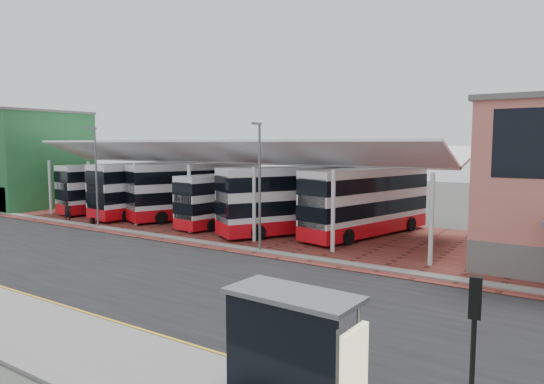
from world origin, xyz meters
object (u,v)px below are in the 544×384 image
Objects in this scene: bus_5 at (366,202)px; bus_0 at (117,187)px; traffic_signal_west at (474,335)px; bus_shelter at (297,340)px; bus_4 at (297,200)px; pedestrian at (68,211)px; bus_2 at (196,191)px; bus_1 at (151,189)px; bus_3 at (232,199)px.

bus_0 is at bearing -162.61° from bus_5.
bus_0 reaches higher than traffic_signal_west.
bus_0 is 0.95× the size of bus_5.
traffic_signal_west reaches higher than bus_shelter.
bus_4 is 20.51m from pedestrian.
bus_2 is 32.56m from bus_shelter.
bus_shelter is (31.93, -15.03, 1.02)m from pedestrian.
bus_shelter is at bearing -177.75° from traffic_signal_west.
bus_1 reaches higher than bus_shelter.
bus_1 is at bearing -172.62° from bus_3.
bus_5 reaches higher than bus_1.
bus_3 is 2.75× the size of traffic_signal_west.
pedestrian is at bearing -113.64° from bus_1.
traffic_signal_west is at bearing -98.50° from pedestrian.
bus_5 is 25.35m from traffic_signal_west.
bus_shelter is at bearing -40.47° from bus_3.
bus_5 is (20.95, 1.60, 0.00)m from bus_1.
bus_1 is at bearing -13.36° from pedestrian.
bus_2 is 11.21m from pedestrian.
traffic_signal_west is (35.92, -14.32, 1.79)m from pedestrian.
bus_4 is 26.28m from traffic_signal_west.
bus_4 is 7.02× the size of pedestrian.
bus_0 is 5.07m from bus_1.
bus_5 reaches higher than bus_0.
bus_shelter is at bearing -29.06° from bus_4.
bus_0 is 40.14m from bus_shelter.
bus_5 is (4.74, 1.98, -0.03)m from bus_4.
bus_3 is 6.24× the size of pedestrian.
bus_1 is (5.07, -0.19, 0.11)m from bus_0.
bus_4 reaches higher than bus_0.
bus_0 is at bearing 142.98° from traffic_signal_west.
bus_shelter is (7.70, -23.20, -0.59)m from bus_5.
traffic_signal_west is at bearing -14.39° from bus_2.
bus_0 is 3.21× the size of bus_shelter.
bus_1 is 0.98× the size of bus_5.
bus_2 is at bearing -155.45° from bus_4.
traffic_signal_west is at bearing -21.48° from bus_0.
bus_1 is 9.79m from bus_3.
bus_2 is at bearing 177.07° from bus_3.
bus_5 is at bearing 53.24° from bus_4.
bus_4 is at bearing 6.20° from bus_0.
bus_3 is 14.62m from pedestrian.
bus_shelter is (23.64, -22.39, -0.60)m from bus_2.
traffic_signal_west is at bearing -34.02° from bus_3.
bus_0 is 14.86m from bus_3.
bus_2 is at bearing 134.05° from traffic_signal_west.
bus_4 is 0.97× the size of bus_5.
bus_4 reaches higher than bus_3.
bus_4 is at bearing 6.11° from bus_3.
bus_0 is 0.96× the size of bus_2.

